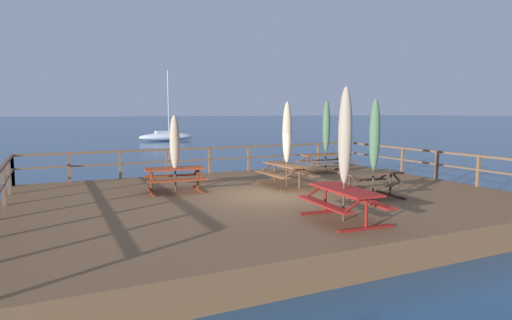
# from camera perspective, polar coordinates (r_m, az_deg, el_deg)

# --- Properties ---
(ground_plane) EXTENTS (600.00, 600.00, 0.00)m
(ground_plane) POSITION_cam_1_polar(r_m,az_deg,el_deg) (13.54, 1.50, -7.48)
(ground_plane) COLOR navy
(wooden_deck) EXTENTS (14.61, 10.84, 0.69)m
(wooden_deck) POSITION_cam_1_polar(r_m,az_deg,el_deg) (13.46, 1.50, -6.05)
(wooden_deck) COLOR brown
(wooden_deck) RESTS_ON ground
(railing_waterside_far) EXTENTS (14.41, 0.10, 1.09)m
(railing_waterside_far) POSITION_cam_1_polar(r_m,az_deg,el_deg) (18.09, -6.10, 0.62)
(railing_waterside_far) COLOR brown
(railing_waterside_far) RESTS_ON wooden_deck
(railing_side_right) EXTENTS (0.10, 10.64, 1.09)m
(railing_side_right) POSITION_cam_1_polar(r_m,az_deg,el_deg) (17.69, 22.64, 0.02)
(railing_side_right) COLOR brown
(railing_side_right) RESTS_ON wooden_deck
(picnic_table_back_right) EXTENTS (1.98, 1.58, 0.78)m
(picnic_table_back_right) POSITION_cam_1_polar(r_m,az_deg,el_deg) (14.12, -10.59, -1.85)
(picnic_table_back_right) COLOR #993819
(picnic_table_back_right) RESTS_ON wooden_deck
(picnic_table_mid_centre) EXTENTS (1.54, 2.16, 0.78)m
(picnic_table_mid_centre) POSITION_cam_1_polar(r_m,az_deg,el_deg) (10.39, 11.51, -4.78)
(picnic_table_mid_centre) COLOR maroon
(picnic_table_mid_centre) RESTS_ON wooden_deck
(picnic_table_mid_right) EXTENTS (1.93, 1.57, 0.78)m
(picnic_table_mid_right) POSITION_cam_1_polar(r_m,az_deg,el_deg) (13.37, 14.78, -2.42)
(picnic_table_mid_right) COLOR brown
(picnic_table_mid_right) RESTS_ON wooden_deck
(picnic_table_back_left) EXTENTS (2.17, 1.50, 0.78)m
(picnic_table_back_left) POSITION_cam_1_polar(r_m,az_deg,el_deg) (18.63, 9.13, 0.17)
(picnic_table_back_left) COLOR brown
(picnic_table_back_left) RESTS_ON wooden_deck
(picnic_table_mid_left) EXTENTS (1.41, 2.06, 0.78)m
(picnic_table_mid_left) POSITION_cam_1_polar(r_m,az_deg,el_deg) (14.91, 4.03, -1.30)
(picnic_table_mid_left) COLOR brown
(picnic_table_mid_left) RESTS_ON wooden_deck
(patio_umbrella_tall_back_right) EXTENTS (0.32, 0.32, 2.46)m
(patio_umbrella_tall_back_right) POSITION_cam_1_polar(r_m,az_deg,el_deg) (14.07, -10.61, 2.22)
(patio_umbrella_tall_back_right) COLOR #4C3828
(patio_umbrella_tall_back_right) RESTS_ON wooden_deck
(patio_umbrella_short_front) EXTENTS (0.32, 0.32, 3.12)m
(patio_umbrella_short_front) POSITION_cam_1_polar(r_m,az_deg,el_deg) (10.18, 11.60, 3.06)
(patio_umbrella_short_front) COLOR #4C3828
(patio_umbrella_short_front) RESTS_ON wooden_deck
(patio_umbrella_tall_mid_right) EXTENTS (0.32, 0.32, 2.93)m
(patio_umbrella_tall_mid_right) POSITION_cam_1_polar(r_m,az_deg,el_deg) (13.23, 15.28, 3.18)
(patio_umbrella_tall_mid_right) COLOR #4C3828
(patio_umbrella_tall_mid_right) RESTS_ON wooden_deck
(patio_umbrella_short_mid) EXTENTS (0.32, 0.32, 3.04)m
(patio_umbrella_short_mid) POSITION_cam_1_polar(r_m,az_deg,el_deg) (18.55, 9.20, 4.38)
(patio_umbrella_short_mid) COLOR #4C3828
(patio_umbrella_short_mid) RESTS_ON wooden_deck
(patio_umbrella_tall_mid_left) EXTENTS (0.32, 0.32, 2.89)m
(patio_umbrella_tall_mid_left) POSITION_cam_1_polar(r_m,az_deg,el_deg) (14.76, 4.10, 3.58)
(patio_umbrella_tall_mid_left) COLOR #4C3828
(patio_umbrella_tall_mid_left) RESTS_ON wooden_deck
(sailboat_distant) EXTENTS (6.01, 1.70, 7.72)m
(sailboat_distant) POSITION_cam_1_polar(r_m,az_deg,el_deg) (49.24, -11.69, 3.05)
(sailboat_distant) COLOR silver
(sailboat_distant) RESTS_ON ground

